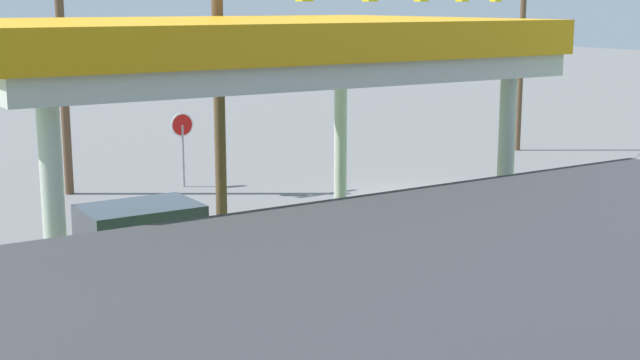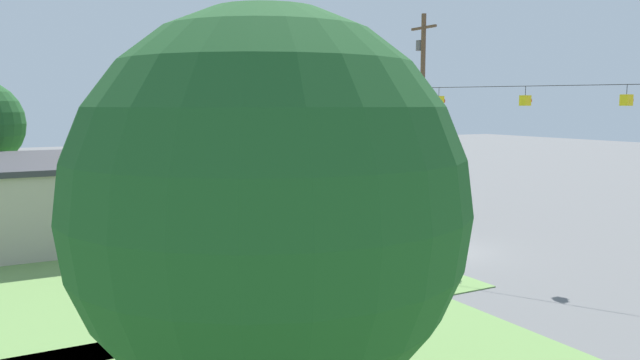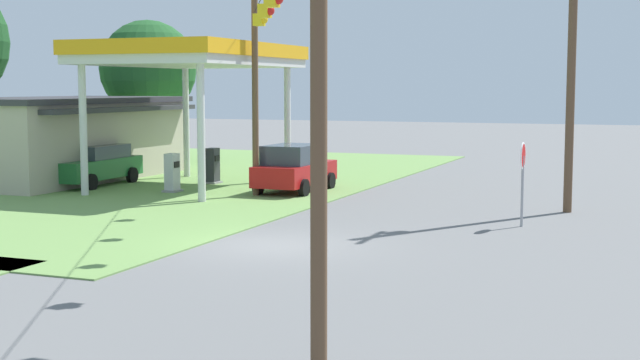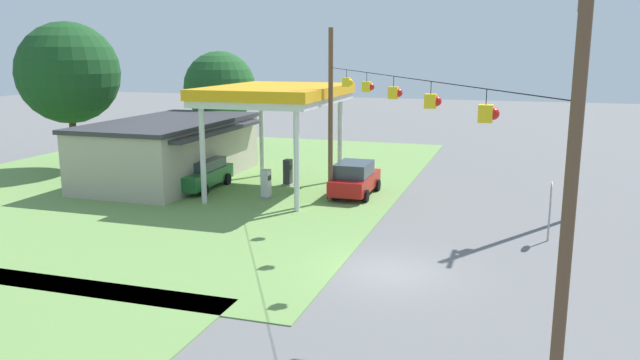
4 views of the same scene
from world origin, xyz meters
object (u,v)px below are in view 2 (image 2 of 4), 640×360
gas_station_store (8,199)px  stop_sign_roadside (449,185)px  utility_pole_main (422,102)px  gas_station_canopy (166,122)px  tree_west_verge (268,208)px  car_at_pumps_rear (81,219)px  car_at_pumps_front (246,201)px  fuel_pump_near (178,217)px  fuel_pump_far (161,208)px

gas_station_store → stop_sign_roadside: bearing=-106.0°
stop_sign_roadside → utility_pole_main: utility_pole_main is taller
gas_station_canopy → utility_pole_main: utility_pole_main is taller
stop_sign_roadside → tree_west_verge: tree_west_verge is taller
car_at_pumps_rear → stop_sign_roadside: 18.88m
car_at_pumps_front → stop_sign_roadside: (-5.40, -9.65, 0.86)m
fuel_pump_near → car_at_pumps_front: 4.76m
fuel_pump_far → tree_west_verge: tree_west_verge is taller
gas_station_store → fuel_pump_far: (0.66, -7.25, -1.11)m
gas_station_store → utility_pole_main: utility_pole_main is taller
gas_station_canopy → gas_station_store: 8.09m
stop_sign_roadside → tree_west_verge: bearing=-46.2°
gas_station_store → fuel_pump_far: bearing=-84.8°
gas_station_canopy → tree_west_verge: bearing=168.0°
gas_station_store → fuel_pump_far: gas_station_store is taller
utility_pole_main → fuel_pump_far: bearing=78.3°
fuel_pump_near → fuel_pump_far: size_ratio=1.00×
gas_station_canopy → utility_pole_main: 15.02m
gas_station_store → tree_west_verge: (-24.28, -2.27, 2.89)m
gas_station_store → fuel_pump_far: 7.36m
car_at_pumps_front → fuel_pump_near: bearing=114.2°
car_at_pumps_front → car_at_pumps_rear: car_at_pumps_front is taller
gas_station_store → fuel_pump_near: 7.79m
car_at_pumps_front → tree_west_verge: size_ratio=0.59×
fuel_pump_near → stop_sign_roadside: bearing=-103.9°
gas_station_canopy → stop_sign_roadside: bearing=-110.0°
gas_station_canopy → fuel_pump_far: gas_station_canopy is taller
fuel_pump_near → car_at_pumps_rear: (0.94, 4.34, 0.16)m
tree_west_verge → car_at_pumps_front: bearing=-21.5°
fuel_pump_near → utility_pole_main: 15.94m
gas_station_canopy → fuel_pump_far: size_ratio=5.85×
car_at_pumps_rear → gas_station_canopy: bearing=97.4°
gas_station_canopy → fuel_pump_far: (1.65, -0.00, -4.57)m
car_at_pumps_rear → utility_pole_main: 20.03m
gas_station_store → stop_sign_roadside: (-6.08, -21.24, -0.02)m
car_at_pumps_rear → fuel_pump_far: bearing=116.5°
car_at_pumps_rear → tree_west_verge: bearing=-3.5°
gas_station_canopy → car_at_pumps_rear: bearing=99.2°
car_at_pumps_front → tree_west_verge: bearing=158.5°
fuel_pump_far → stop_sign_roadside: bearing=-115.7°
gas_station_store → car_at_pumps_front: bearing=-93.4°
gas_station_canopy → car_at_pumps_rear: gas_station_canopy is taller
fuel_pump_far → car_at_pumps_front: car_at_pumps_front is taller
fuel_pump_near → fuel_pump_far: (3.29, 0.00, 0.00)m
gas_station_store → tree_west_verge: tree_west_verge is taller
car_at_pumps_front → utility_pole_main: (-1.76, -10.58, 5.40)m
car_at_pumps_front → fuel_pump_far: bearing=72.9°
car_at_pumps_rear → utility_pole_main: bearing=85.9°
utility_pole_main → stop_sign_roadside: bearing=165.8°
fuel_pump_near → utility_pole_main: utility_pole_main is taller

